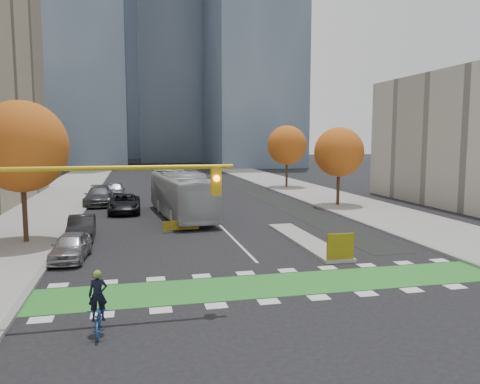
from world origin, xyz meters
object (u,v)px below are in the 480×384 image
traffic_signal_west (69,201)px  parked_car_c (99,196)px  bus (181,194)px  parked_car_a (71,246)px  tree_east_near (339,152)px  hazard_board (340,246)px  parked_car_e (115,190)px  cyclist (99,312)px  parked_car_b (81,228)px  tree_west (21,147)px  tree_east_far (287,145)px  parked_car_d (124,204)px

traffic_signal_west → parked_car_c: traffic_signal_west is taller
bus → parked_car_a: bearing=-125.6°
bus → tree_east_near: bearing=4.0°
traffic_signal_west → tree_east_near: bearing=48.5°
hazard_board → bus: size_ratio=0.11×
tree_east_near → parked_car_e: tree_east_near is taller
cyclist → bus: size_ratio=0.16×
tree_east_near → parked_car_e: 22.76m
tree_east_near → parked_car_b: bearing=-156.0°
tree_east_near → traffic_signal_west: tree_east_near is taller
parked_car_e → tree_east_near: bearing=-28.9°
tree_west → tree_east_far: size_ratio=1.08×
tree_west → parked_car_a: (3.00, -4.36, -4.93)m
parked_car_a → parked_car_b: parked_car_b is taller
tree_east_near → parked_car_e: bearing=152.0°
cyclist → parked_car_b: bearing=96.5°
parked_car_a → parked_car_d: (2.36, 14.86, 0.07)m
tree_east_far → traffic_signal_west: bearing=-117.9°
hazard_board → parked_car_e: 30.65m
tree_east_far → traffic_signal_west: size_ratio=0.90×
cyclist → parked_car_e: bearing=90.0°
cyclist → parked_car_c: (-2.00, 29.45, 0.16)m
tree_east_near → parked_car_d: (-18.64, 0.50, -4.11)m
tree_west → tree_east_near: size_ratio=1.16×
hazard_board → parked_car_e: (-11.78, 28.30, 0.03)m
tree_east_far → parked_car_c: 24.33m
tree_east_far → bus: size_ratio=0.61×
parked_car_b → parked_car_a: bearing=-91.8°
hazard_board → cyclist: (-11.00, -6.15, -0.12)m
parked_car_b → parked_car_d: size_ratio=0.79×
tree_east_near → tree_east_far: 16.01m
bus → parked_car_a: 13.67m
parked_car_b → parked_car_c: parked_car_c is taller
tree_west → parked_car_a: bearing=-55.5°
parked_car_d → hazard_board: bearing=-59.2°
parked_car_c → traffic_signal_west: bearing=-85.7°
parked_car_e → parked_car_d: bearing=-84.5°
parked_car_c → cyclist: bearing=-84.0°
traffic_signal_west → parked_car_c: size_ratio=1.47×
traffic_signal_west → parked_car_e: traffic_signal_west is taller
tree_east_near → parked_car_d: tree_east_near is taller
tree_east_near → parked_car_d: size_ratio=1.30×
parked_car_d → parked_car_b: bearing=-102.8°
parked_car_b → parked_car_c: (0.00, 14.86, 0.13)m
tree_west → parked_car_b: (3.00, 0.64, -4.91)m
hazard_board → tree_east_far: size_ratio=0.18×
tree_east_near → parked_car_c: 22.08m
hazard_board → parked_car_b: hazard_board is taller
tree_east_far → traffic_signal_west: 43.61m
tree_east_near → parked_car_b: (-21.00, -9.36, -4.15)m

